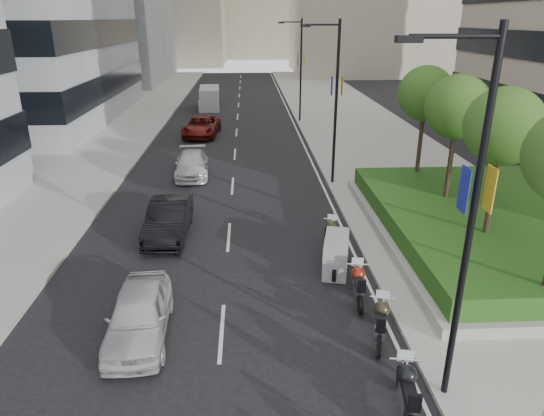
{
  "coord_description": "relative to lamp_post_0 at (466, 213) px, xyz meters",
  "views": [
    {
      "loc": [
        -0.6,
        -8.56,
        9.02
      ],
      "look_at": [
        0.33,
        9.29,
        2.0
      ],
      "focal_mm": 32.0,
      "sensor_mm": 36.0,
      "label": 1
    }
  ],
  "objects": [
    {
      "name": "planter",
      "position": [
        5.86,
        9.0,
        -4.72
      ],
      "size": [
        10.0,
        14.0,
        0.4
      ],
      "primitive_type": "cube",
      "color": "#9D9B92",
      "rests_on": "sidewalk_right"
    },
    {
      "name": "tree_1",
      "position": [
        4.36,
        7.0,
        0.36
      ],
      "size": [
        2.8,
        2.8,
        6.3
      ],
      "color": "#332319",
      "rests_on": "planter"
    },
    {
      "name": "lamp_post_2",
      "position": [
        0.0,
        35.0,
        0.0
      ],
      "size": [
        2.34,
        0.45,
        9.0
      ],
      "color": "black",
      "rests_on": "ground"
    },
    {
      "name": "motorcycle_5",
      "position": [
        -1.45,
        6.77,
        -4.4
      ],
      "size": [
        1.35,
        2.33,
        1.33
      ],
      "rotation": [
        0.0,
        0.0,
        1.35
      ],
      "color": "black",
      "rests_on": "ground"
    },
    {
      "name": "car_a",
      "position": [
        -8.09,
        2.97,
        -4.32
      ],
      "size": [
        1.97,
        4.44,
        1.48
      ],
      "primitive_type": "imported",
      "rotation": [
        0.0,
        0.0,
        0.05
      ],
      "color": "silver",
      "rests_on": "ground"
    },
    {
      "name": "motorcycle_3",
      "position": [
        -0.87,
        2.44,
        -4.46
      ],
      "size": [
        0.92,
        2.21,
        1.13
      ],
      "rotation": [
        0.0,
        0.0,
        1.28
      ],
      "color": "black",
      "rests_on": "ground"
    },
    {
      "name": "sidewalk_left",
      "position": [
        -16.14,
        29.0,
        -4.99
      ],
      "size": [
        8.0,
        100.0,
        0.15
      ],
      "primitive_type": "cube",
      "color": "#9E9B93",
      "rests_on": "ground"
    },
    {
      "name": "car_d",
      "position": [
        -8.45,
        29.96,
        -4.28
      ],
      "size": [
        3.04,
        5.81,
        1.56
      ],
      "primitive_type": "imported",
      "rotation": [
        0.0,
        0.0,
        -0.08
      ],
      "color": "#620E0B",
      "rests_on": "ground"
    },
    {
      "name": "lane_edge",
      "position": [
        -0.44,
        29.0,
        -5.06
      ],
      "size": [
        0.12,
        100.0,
        0.01
      ],
      "primitive_type": "cube",
      "color": "silver",
      "rests_on": "ground"
    },
    {
      "name": "lane_centre",
      "position": [
        -5.64,
        29.0,
        -5.06
      ],
      "size": [
        0.12,
        100.0,
        0.01
      ],
      "primitive_type": "cube",
      "color": "silver",
      "rests_on": "ground"
    },
    {
      "name": "car_c",
      "position": [
        -8.16,
        19.2,
        -4.38
      ],
      "size": [
        2.25,
        4.87,
        1.38
      ],
      "primitive_type": "imported",
      "rotation": [
        0.0,
        0.0,
        0.07
      ],
      "color": "silver",
      "rests_on": "ground"
    },
    {
      "name": "sidewalk_right",
      "position": [
        4.86,
        29.0,
        -4.99
      ],
      "size": [
        10.0,
        100.0,
        0.15
      ],
      "primitive_type": "cube",
      "color": "#9E9B93",
      "rests_on": "ground"
    },
    {
      "name": "tree_2",
      "position": [
        4.36,
        11.0,
        0.36
      ],
      "size": [
        2.8,
        2.8,
        6.3
      ],
      "color": "#332319",
      "rests_on": "planter"
    },
    {
      "name": "motorcycle_4",
      "position": [
        -1.07,
        4.62,
        -4.47
      ],
      "size": [
        0.75,
        2.24,
        1.12
      ],
      "rotation": [
        0.0,
        0.0,
        1.46
      ],
      "color": "black",
      "rests_on": "ground"
    },
    {
      "name": "lamp_post_0",
      "position": [
        0.0,
        0.0,
        0.0
      ],
      "size": [
        2.34,
        0.45,
        9.0
      ],
      "color": "black",
      "rests_on": "ground"
    },
    {
      "name": "car_b",
      "position": [
        -8.27,
        10.31,
        -4.29
      ],
      "size": [
        1.7,
        4.75,
        1.56
      ],
      "primitive_type": "imported",
      "rotation": [
        0.0,
        0.0,
        -0.01
      ],
      "color": "black",
      "rests_on": "ground"
    },
    {
      "name": "motorcycle_2",
      "position": [
        -1.01,
        -0.5,
        -4.44
      ],
      "size": [
        0.79,
        2.36,
        1.18
      ],
      "rotation": [
        0.0,
        0.0,
        1.42
      ],
      "color": "black",
      "rests_on": "ground"
    },
    {
      "name": "hedge",
      "position": [
        5.86,
        9.0,
        -4.12
      ],
      "size": [
        9.4,
        13.4,
        0.8
      ],
      "primitive_type": "cube",
      "color": "#174D16",
      "rests_on": "planter"
    },
    {
      "name": "motorcycle_6",
      "position": [
        -1.33,
        8.93,
        -4.52
      ],
      "size": [
        0.84,
        2.0,
        1.03
      ],
      "rotation": [
        0.0,
        0.0,
        1.27
      ],
      "color": "black",
      "rests_on": "ground"
    },
    {
      "name": "delivery_van",
      "position": [
        -8.64,
        42.56,
        -4.03
      ],
      "size": [
        2.3,
        5.38,
        2.21
      ],
      "rotation": [
        0.0,
        0.0,
        0.06
      ],
      "color": "#AFAEB1",
      "rests_on": "ground"
    },
    {
      "name": "lamp_post_1",
      "position": [
        0.0,
        17.0,
        0.0
      ],
      "size": [
        2.34,
        0.45,
        9.0
      ],
      "color": "black",
      "rests_on": "ground"
    },
    {
      "name": "tree_3",
      "position": [
        4.36,
        15.0,
        0.36
      ],
      "size": [
        2.8,
        2.8,
        6.3
      ],
      "color": "#332319",
      "rests_on": "planter"
    }
  ]
}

